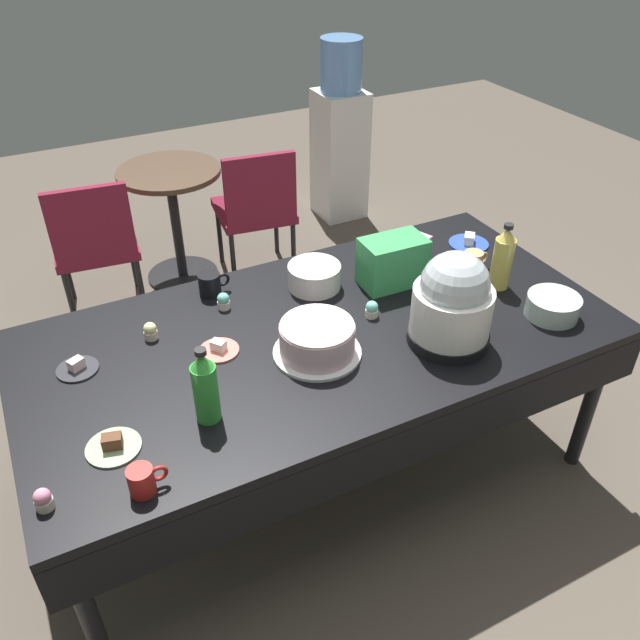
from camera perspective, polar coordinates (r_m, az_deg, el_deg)
ground at (r=2.95m, az=0.00°, el=-12.75°), size 9.00×9.00×0.00m
potluck_table at (r=2.47m, az=0.00°, el=-2.11°), size 2.20×1.10×0.75m
frosted_layer_cake at (r=2.29m, az=-0.25°, el=-1.75°), size 0.32×0.32×0.13m
slow_cooker at (r=2.34m, az=11.49°, el=1.48°), size 0.30×0.30×0.36m
glass_salad_bowl at (r=2.65m, az=19.66°, el=1.14°), size 0.20×0.20×0.08m
ceramic_snack_bowl at (r=2.66m, az=-0.50°, el=3.84°), size 0.22×0.22×0.10m
dessert_plate_cobalt at (r=3.07m, az=12.86°, el=6.65°), size 0.18×0.18×0.05m
dessert_plate_charcoal at (r=2.40m, az=-20.43°, el=-3.92°), size 0.14×0.14×0.05m
dessert_plate_sage at (r=2.08m, az=-17.61°, el=-10.40°), size 0.17×0.17×0.05m
dessert_plate_coral at (r=2.36m, az=-8.83°, el=-2.52°), size 0.15×0.15×0.05m
cupcake_lemon at (r=2.50m, az=4.54°, el=0.93°), size 0.05×0.05×0.07m
cupcake_cocoa at (r=1.97m, az=-23.02°, el=-14.23°), size 0.05×0.05×0.07m
cupcake_vanilla at (r=2.57m, az=-8.43°, el=1.64°), size 0.05×0.05×0.07m
cupcake_rose at (r=2.46m, az=-14.59°, el=-0.94°), size 0.05×0.05×0.07m
soda_bottle_ginger_ale at (r=2.73m, az=15.67°, el=5.20°), size 0.08×0.08×0.28m
soda_bottle_lime_soda at (r=2.03m, az=-9.99°, el=-5.81°), size 0.08×0.08×0.27m
coffee_mug_black at (r=2.66m, az=-9.55°, el=3.12°), size 0.13×0.09×0.09m
coffee_mug_tan at (r=2.85m, az=13.25°, el=5.01°), size 0.12×0.08×0.09m
coffee_mug_red at (r=1.92m, az=-15.24°, el=-13.35°), size 0.11×0.07×0.09m
soda_carton at (r=2.68m, az=6.36°, el=5.09°), size 0.27×0.17×0.20m
paper_napkin_stack at (r=3.04m, az=7.98°, el=7.00°), size 0.18×0.18×0.02m
maroon_chair_left at (r=3.77m, az=-19.10°, el=6.57°), size 0.48×0.48×0.85m
maroon_chair_right at (r=3.97m, az=-5.59°, el=9.91°), size 0.49×0.49×0.85m
round_cafe_table at (r=4.04m, az=-12.69°, el=9.80°), size 0.60×0.60×0.72m
water_cooler at (r=4.75m, az=1.75°, el=15.74°), size 0.32×0.32×1.24m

